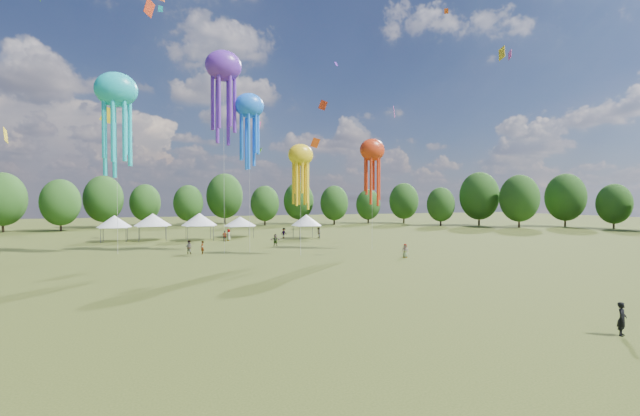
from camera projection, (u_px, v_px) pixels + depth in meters
name	position (u px, v px, depth m)	size (l,w,h in m)	color
ground	(439.00, 345.00, 19.69)	(300.00, 300.00, 0.00)	#384416
observer_main	(622.00, 319.00, 21.00)	(0.60, 0.40, 1.66)	black
spectator_near	(189.00, 247.00, 51.72)	(0.82, 0.64, 1.68)	gray
spectators_far	(279.00, 237.00, 65.41)	(22.08, 28.75, 1.84)	gray
festival_tents	(201.00, 220.00, 70.01)	(34.72, 12.21, 4.42)	#47474C
show_kites	(216.00, 117.00, 52.52)	(35.14, 11.89, 24.82)	#1C70FF
small_kites	(239.00, 38.00, 60.05)	(67.95, 54.15, 42.97)	#1C70FF
treeline	(206.00, 200.00, 76.53)	(201.57, 95.24, 13.43)	#38281C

